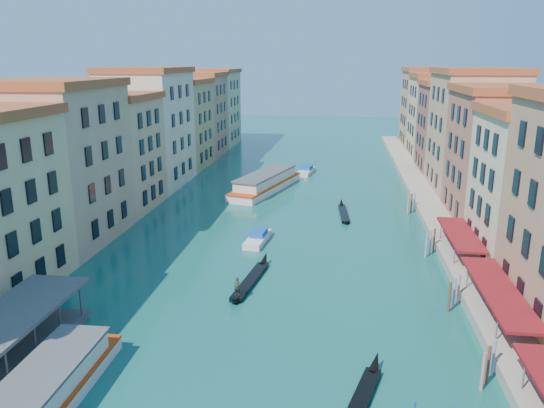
% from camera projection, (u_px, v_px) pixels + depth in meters
% --- Properties ---
extents(left_bank_palazzos, '(12.80, 128.40, 21.00)m').
position_uv_depth(left_bank_palazzos, '(136.00, 137.00, 89.21)').
color(left_bank_palazzos, beige).
rests_on(left_bank_palazzos, ground).
extents(right_bank_palazzos, '(12.80, 128.40, 21.00)m').
position_uv_depth(right_bank_palazzos, '(481.00, 143.00, 82.52)').
color(right_bank_palazzos, brown).
rests_on(right_bank_palazzos, ground).
extents(quay, '(4.00, 140.00, 1.00)m').
position_uv_depth(quay, '(424.00, 198.00, 85.94)').
color(quay, '#A89D87').
rests_on(quay, ground).
extents(restaurant_awnings, '(3.20, 44.55, 3.12)m').
position_uv_depth(restaurant_awnings, '(500.00, 293.00, 45.08)').
color(restaurant_awnings, maroon).
rests_on(restaurant_awnings, ground).
extents(vaporetto_stop, '(5.40, 16.40, 3.65)m').
position_uv_depth(vaporetto_stop, '(8.00, 346.00, 39.72)').
color(vaporetto_stop, '#535355').
rests_on(vaporetto_stop, ground).
extents(mooring_poles_right, '(1.44, 54.24, 3.20)m').
position_uv_depth(mooring_poles_right, '(448.00, 282.00, 51.45)').
color(mooring_poles_right, '#4E2C1B').
rests_on(mooring_poles_right, ground).
extents(vaporetto_near, '(4.27, 18.15, 2.69)m').
position_uv_depth(vaporetto_near, '(34.00, 403.00, 33.43)').
color(vaporetto_near, white).
rests_on(vaporetto_near, ground).
extents(vaporetto_far, '(10.52, 21.80, 3.17)m').
position_uv_depth(vaporetto_far, '(266.00, 182.00, 93.08)').
color(vaporetto_far, white).
rests_on(vaporetto_far, ground).
extents(gondola_fore, '(2.66, 12.68, 2.53)m').
position_uv_depth(gondola_fore, '(250.00, 279.00, 54.34)').
color(gondola_fore, black).
rests_on(gondola_fore, ground).
extents(gondola_right, '(4.17, 11.86, 2.41)m').
position_uv_depth(gondola_right, '(357.00, 407.00, 34.27)').
color(gondola_right, black).
rests_on(gondola_right, ground).
extents(gondola_far, '(1.71, 11.63, 1.65)m').
position_uv_depth(gondola_far, '(344.00, 212.00, 78.51)').
color(gondola_far, black).
rests_on(gondola_far, ground).
extents(motorboat_mid, '(2.78, 6.93, 1.40)m').
position_uv_depth(motorboat_mid, '(258.00, 238.00, 66.70)').
color(motorboat_mid, silver).
rests_on(motorboat_mid, ground).
extents(motorboat_far, '(3.47, 7.74, 1.55)m').
position_uv_depth(motorboat_far, '(306.00, 171.00, 107.07)').
color(motorboat_far, silver).
rests_on(motorboat_far, ground).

